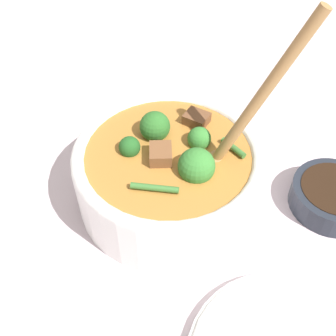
{
  "coord_description": "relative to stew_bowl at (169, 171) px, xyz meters",
  "views": [
    {
      "loc": [
        -0.34,
        -0.03,
        0.42
      ],
      "look_at": [
        0.0,
        0.0,
        0.05
      ],
      "focal_mm": 45.0,
      "sensor_mm": 36.0,
      "label": 1
    }
  ],
  "objects": [
    {
      "name": "ground_plane",
      "position": [
        -0.0,
        0.0,
        -0.05
      ],
      "size": [
        4.0,
        4.0,
        0.0
      ],
      "primitive_type": "plane",
      "color": "silver"
    },
    {
      "name": "condiment_bowl",
      "position": [
        0.01,
        -0.2,
        -0.03
      ],
      "size": [
        0.1,
        0.1,
        0.03
      ],
      "color": "#232833",
      "rests_on": "ground_plane"
    },
    {
      "name": "stew_bowl",
      "position": [
        0.0,
        0.0,
        0.0
      ],
      "size": [
        0.22,
        0.25,
        0.26
      ],
      "color": "white",
      "rests_on": "ground_plane"
    }
  ]
}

